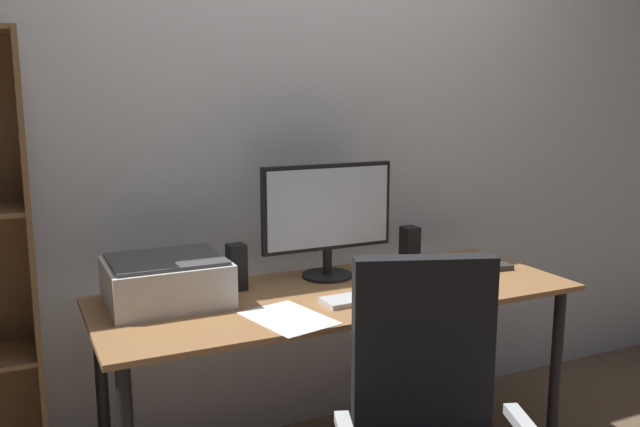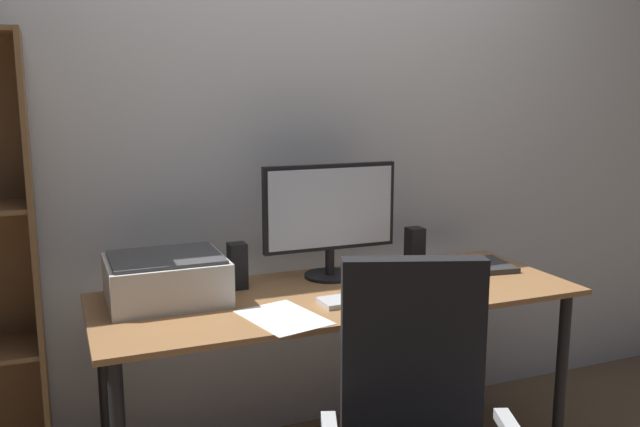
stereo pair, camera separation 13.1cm
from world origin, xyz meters
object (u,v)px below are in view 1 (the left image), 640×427
object	(u,v)px
keyboard	(362,298)
laptop	(465,264)
desk	(339,313)
speaker_right	(410,247)
monitor	(328,213)
coffee_mug	(380,272)
speaker_left	(237,267)
mouse	(418,288)
printer	(166,281)

from	to	relation	value
keyboard	laptop	xyz separation A→B (m)	(0.60, 0.21, 0.00)
desk	speaker_right	bearing A→B (deg)	23.20
monitor	desk	bearing A→B (deg)	-103.51
keyboard	speaker_right	xyz separation A→B (m)	(0.40, 0.31, 0.08)
keyboard	coffee_mug	bearing A→B (deg)	38.35
coffee_mug	laptop	world-z (taller)	coffee_mug
monitor	speaker_left	world-z (taller)	monitor
desk	mouse	xyz separation A→B (m)	(0.25, -0.14, 0.10)
monitor	laptop	size ratio (longest dim) A/B	1.68
monitor	mouse	world-z (taller)	monitor
desk	laptop	bearing A→B (deg)	7.32
mouse	speaker_right	world-z (taller)	speaker_right
coffee_mug	keyboard	bearing A→B (deg)	-139.58
speaker_right	printer	distance (m)	1.02
keyboard	mouse	world-z (taller)	mouse
mouse	printer	xyz separation A→B (m)	(-0.85, 0.27, 0.06)
monitor	printer	size ratio (longest dim) A/B	1.35
mouse	speaker_right	size ratio (longest dim) A/B	0.56
monitor	laptop	world-z (taller)	monitor
laptop	keyboard	bearing A→B (deg)	-153.22
keyboard	printer	distance (m)	0.68
mouse	speaker_right	xyz separation A→B (m)	(0.17, 0.32, 0.07)
desk	monitor	xyz separation A→B (m)	(0.05, 0.19, 0.34)
coffee_mug	monitor	bearing A→B (deg)	122.64
coffee_mug	printer	size ratio (longest dim) A/B	0.27
keyboard	coffee_mug	xyz separation A→B (m)	(0.15, 0.12, 0.04)
keyboard	coffee_mug	size ratio (longest dim) A/B	2.70
coffee_mug	printer	world-z (taller)	printer
mouse	keyboard	bearing A→B (deg)	-164.72
speaker_left	laptop	bearing A→B (deg)	-5.91
monitor	speaker_right	xyz separation A→B (m)	(0.37, -0.01, -0.17)
keyboard	monitor	bearing A→B (deg)	84.10
speaker_left	printer	bearing A→B (deg)	-169.44
keyboard	coffee_mug	distance (m)	0.20
monitor	keyboard	bearing A→B (deg)	-93.82
speaker_left	printer	xyz separation A→B (m)	(-0.27, -0.05, -0.00)
desk	printer	world-z (taller)	printer
coffee_mug	speaker_right	size ratio (longest dim) A/B	0.63
monitor	mouse	bearing A→B (deg)	-57.31
desk	laptop	distance (m)	0.64
monitor	speaker_right	world-z (taller)	monitor
speaker_left	speaker_right	distance (m)	0.75
desk	speaker_right	distance (m)	0.49
monitor	speaker_right	distance (m)	0.41
keyboard	mouse	distance (m)	0.23
desk	keyboard	bearing A→B (deg)	-79.84
desk	speaker_left	world-z (taller)	speaker_left
mouse	coffee_mug	distance (m)	0.16
desk	laptop	xyz separation A→B (m)	(0.63, 0.08, 0.09)
laptop	mouse	bearing A→B (deg)	-142.53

